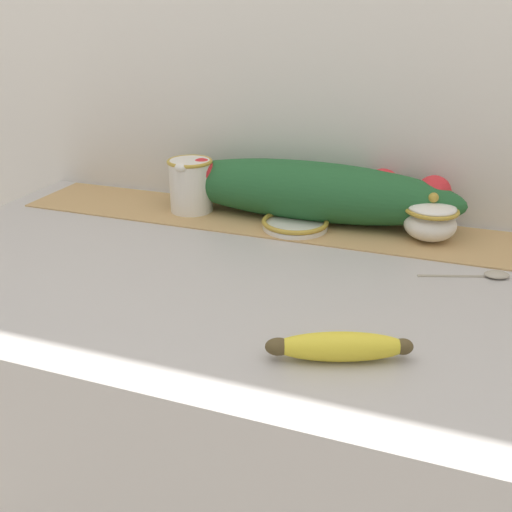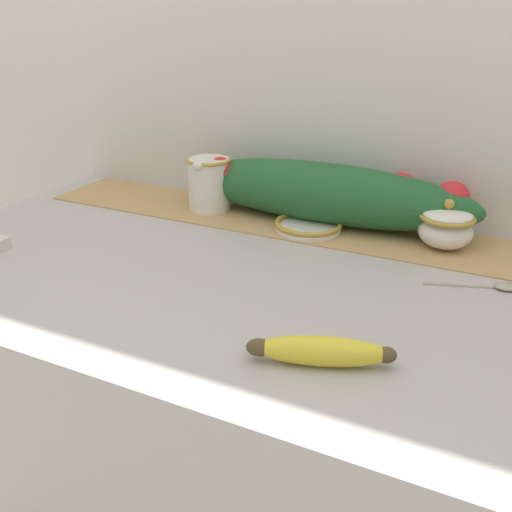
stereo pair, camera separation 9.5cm
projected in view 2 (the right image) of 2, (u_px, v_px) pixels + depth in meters
name	position (u px, v px, depth m)	size (l,w,h in m)	color
countertop	(264.00, 470.00, 1.19)	(1.42, 0.74, 0.90)	#B7B2AD
back_wall	(344.00, 76.00, 1.21)	(2.22, 0.04, 2.40)	silver
table_runner	(317.00, 227.00, 1.22)	(1.30, 0.20, 0.00)	tan
cream_pitcher	(210.00, 182.00, 1.30)	(0.10, 0.12, 0.12)	white
sugar_bowl	(446.00, 227.00, 1.09)	(0.11, 0.11, 0.10)	white
small_dish	(308.00, 225.00, 1.19)	(0.14, 0.14, 0.02)	white
banana	(321.00, 351.00, 0.75)	(0.19, 0.10, 0.04)	yellow
spoon	(502.00, 286.00, 0.95)	(0.16, 0.07, 0.01)	#A89E89
poinsettia_garland	(327.00, 192.00, 1.22)	(0.66, 0.14, 0.13)	#235B2D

